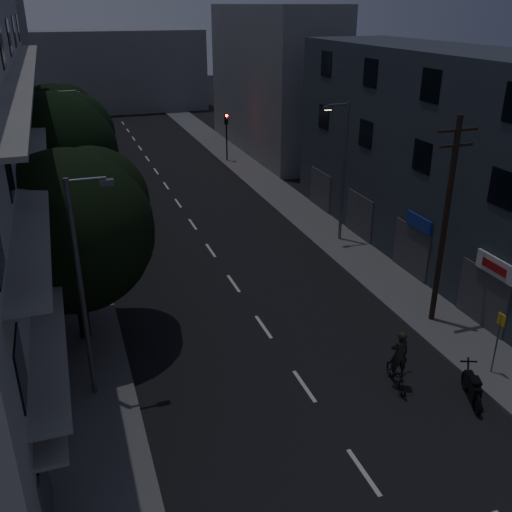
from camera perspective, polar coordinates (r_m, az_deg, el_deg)
ground at (r=37.49m, az=-6.53°, el=3.42°), size 160.00×160.00×0.00m
sidewalk_left at (r=36.73m, az=-18.00°, el=2.05°), size 3.00×90.00×0.15m
sidewalk_right at (r=39.64m, az=4.11°, el=4.78°), size 3.00×90.00×0.15m
lane_markings at (r=43.29m, az=-8.42°, el=6.15°), size 0.15×60.50×0.01m
building_right at (r=31.29m, az=20.19°, el=8.53°), size 6.19×28.00×11.00m
building_far_right at (r=55.30m, az=1.65°, el=17.13°), size 6.00×20.00×13.00m
building_far_end at (r=80.12m, az=-14.38°, el=17.47°), size 24.00×8.00×10.00m
tree_near at (r=23.33m, az=-17.90°, el=2.99°), size 6.48×6.48×7.99m
tree_mid at (r=34.71m, az=-19.28°, el=10.06°), size 6.94×6.94×8.54m
tree_far at (r=44.91m, az=-19.41°, el=12.30°), size 6.25×6.25×7.73m
traffic_signal_far_right at (r=51.30m, az=-2.97°, el=12.73°), size 0.28×0.37×4.10m
traffic_signal_far_left at (r=49.00m, az=-18.06°, el=11.08°), size 0.28×0.37×4.10m
street_lamp_left_near at (r=19.76m, az=-16.85°, el=-2.45°), size 1.51×0.25×8.00m
street_lamp_right at (r=33.07m, az=8.61°, el=8.88°), size 1.51×0.25×8.00m
street_lamp_left_far at (r=39.29m, az=-18.48°, el=10.32°), size 1.51×0.25×8.00m
utility_pole at (r=24.86m, az=18.42°, el=3.49°), size 1.80×0.24×9.00m
bus_stop_sign at (r=23.09m, az=23.11°, el=-7.07°), size 0.06×0.35×2.52m
motorcycle at (r=22.15m, az=20.79°, el=-12.23°), size 1.00×2.01×1.36m
cyclist at (r=21.94m, az=13.97°, el=-10.82°), size 0.97×1.93×2.34m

